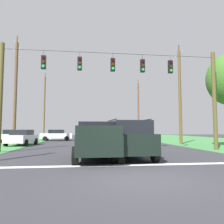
% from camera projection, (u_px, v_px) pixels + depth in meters
% --- Properties ---
extents(ground_plane, '(120.00, 120.00, 0.00)m').
position_uv_depth(ground_plane, '(143.00, 179.00, 6.96)').
color(ground_plane, '#333338').
extents(stop_bar_stripe, '(13.17, 0.45, 0.01)m').
position_uv_depth(stop_bar_stripe, '(127.00, 165.00, 9.60)').
color(stop_bar_stripe, white).
rests_on(stop_bar_stripe, ground).
extents(lane_dash_0, '(2.50, 0.15, 0.01)m').
position_uv_depth(lane_dash_0, '(111.00, 152.00, 15.54)').
color(lane_dash_0, white).
rests_on(lane_dash_0, ground).
extents(lane_dash_1, '(2.50, 0.15, 0.01)m').
position_uv_depth(lane_dash_1, '(103.00, 145.00, 21.97)').
color(lane_dash_1, white).
rests_on(lane_dash_1, ground).
extents(lane_dash_2, '(2.50, 0.15, 0.01)m').
position_uv_depth(lane_dash_2, '(98.00, 141.00, 30.76)').
color(lane_dash_2, white).
rests_on(lane_dash_2, ground).
extents(overhead_signal_span, '(15.80, 0.31, 7.49)m').
position_uv_depth(overhead_signal_span, '(113.00, 91.00, 16.05)').
color(overhead_signal_span, brown).
rests_on(overhead_signal_span, ground).
extents(pickup_truck, '(2.29, 5.41, 1.95)m').
position_uv_depth(pickup_truck, '(96.00, 140.00, 11.78)').
color(pickup_truck, black).
rests_on(pickup_truck, ground).
extents(suv_black, '(2.38, 4.88, 2.05)m').
position_uv_depth(suv_black, '(127.00, 138.00, 11.92)').
color(suv_black, black).
rests_on(suv_black, ground).
extents(distant_car_crossing_white, '(4.36, 2.14, 1.52)m').
position_uv_depth(distant_car_crossing_white, '(57.00, 135.00, 31.05)').
color(distant_car_crossing_white, silver).
rests_on(distant_car_crossing_white, ground).
extents(distant_car_oncoming, '(4.43, 2.29, 1.52)m').
position_uv_depth(distant_car_oncoming, '(14.00, 136.00, 26.25)').
color(distant_car_oncoming, silver).
rests_on(distant_car_oncoming, ground).
extents(distant_car_far_parked, '(2.35, 4.45, 1.52)m').
position_uv_depth(distant_car_far_parked, '(22.00, 137.00, 21.54)').
color(distant_car_far_parked, silver).
rests_on(distant_car_far_parked, ground).
extents(utility_pole_mid_right, '(0.31, 1.86, 10.67)m').
position_uv_depth(utility_pole_mid_right, '(180.00, 96.00, 23.65)').
color(utility_pole_mid_right, brown).
rests_on(utility_pole_mid_right, ground).
extents(utility_pole_far_right, '(0.31, 1.97, 10.62)m').
position_uv_depth(utility_pole_far_right, '(138.00, 109.00, 40.24)').
color(utility_pole_far_right, brown).
rests_on(utility_pole_far_right, ground).
extents(utility_pole_mid_left, '(0.32, 1.95, 11.40)m').
position_uv_depth(utility_pole_mid_left, '(15.00, 90.00, 23.06)').
color(utility_pole_mid_left, brown).
rests_on(utility_pole_mid_left, ground).
extents(utility_pole_far_left, '(0.27, 1.83, 11.47)m').
position_uv_depth(utility_pole_far_left, '(44.00, 105.00, 38.62)').
color(utility_pole_far_left, brown).
rests_on(utility_pole_far_left, ground).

